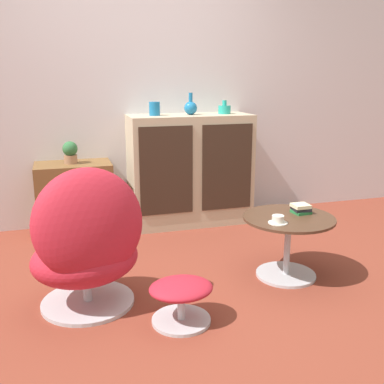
{
  "coord_description": "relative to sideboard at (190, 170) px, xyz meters",
  "views": [
    {
      "loc": [
        -0.7,
        -2.68,
        1.39
      ],
      "look_at": [
        0.23,
        0.43,
        0.55
      ],
      "focal_mm": 42.0,
      "sensor_mm": 36.0,
      "label": 1
    }
  ],
  "objects": [
    {
      "name": "vase_inner_left",
      "position": [
        0.01,
        0.0,
        0.59
      ],
      "size": [
        0.12,
        0.12,
        0.2
      ],
      "color": "#196699",
      "rests_on": "sideboard"
    },
    {
      "name": "potted_plant",
      "position": [
        -1.09,
        0.02,
        0.22
      ],
      "size": [
        0.13,
        0.13,
        0.2
      ],
      "color": "#996B4C",
      "rests_on": "tv_console"
    },
    {
      "name": "vase_inner_right",
      "position": [
        0.34,
        0.0,
        0.56
      ],
      "size": [
        0.12,
        0.12,
        0.13
      ],
      "color": "teal",
      "rests_on": "sideboard"
    },
    {
      "name": "egg_chair",
      "position": [
        -1.06,
        -1.44,
        -0.1
      ],
      "size": [
        0.78,
        0.74,
        0.91
      ],
      "color": "#B7B7BC",
      "rests_on": "ground_plane"
    },
    {
      "name": "wall_back",
      "position": [
        -0.49,
        0.26,
        0.78
      ],
      "size": [
        6.4,
        0.06,
        2.6
      ],
      "color": "silver",
      "rests_on": "ground_plane"
    },
    {
      "name": "book_stack",
      "position": [
        0.43,
        -1.32,
        -0.04
      ],
      "size": [
        0.13,
        0.12,
        0.07
      ],
      "color": "#237038",
      "rests_on": "coffee_table"
    },
    {
      "name": "teacup",
      "position": [
        0.17,
        -1.48,
        -0.06
      ],
      "size": [
        0.13,
        0.13,
        0.05
      ],
      "color": "silver",
      "rests_on": "coffee_table"
    },
    {
      "name": "ground_plane",
      "position": [
        -0.49,
        -1.34,
        -0.52
      ],
      "size": [
        12.0,
        12.0,
        0.0
      ],
      "primitive_type": "plane",
      "color": "brown"
    },
    {
      "name": "tv_console",
      "position": [
        -1.08,
        0.02,
        -0.2
      ],
      "size": [
        0.66,
        0.42,
        0.64
      ],
      "color": "brown",
      "rests_on": "ground_plane"
    },
    {
      "name": "coffee_table",
      "position": [
        0.31,
        -1.37,
        -0.23
      ],
      "size": [
        0.64,
        0.64,
        0.44
      ],
      "color": "#B7B7BC",
      "rests_on": "ground_plane"
    },
    {
      "name": "ottoman",
      "position": [
        -0.57,
        -1.76,
        -0.35
      ],
      "size": [
        0.37,
        0.34,
        0.26
      ],
      "color": "#B7B7BC",
      "rests_on": "ground_plane"
    },
    {
      "name": "vase_leftmost",
      "position": [
        -0.33,
        0.0,
        0.58
      ],
      "size": [
        0.1,
        0.1,
        0.12
      ],
      "color": "#196699",
      "rests_on": "sideboard"
    },
    {
      "name": "sideboard",
      "position": [
        0.0,
        0.0,
        0.0
      ],
      "size": [
        1.15,
        0.46,
        1.04
      ],
      "color": "tan",
      "rests_on": "ground_plane"
    }
  ]
}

